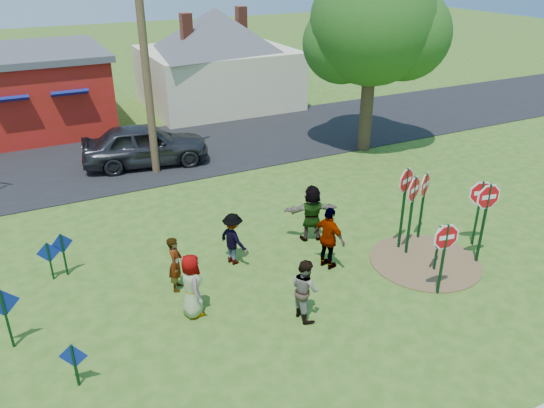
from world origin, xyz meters
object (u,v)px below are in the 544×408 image
at_px(person_a, 192,286).
at_px(stop_sign_c, 487,206).
at_px(stop_sign_d, 424,190).
at_px(utility_pole, 143,41).
at_px(person_b, 176,264).
at_px(leafy_tree, 375,29).
at_px(stop_sign_b, 405,188).
at_px(stop_sign_a, 445,244).
at_px(suv, 146,144).

bearing_deg(person_a, stop_sign_c, -98.28).
relative_size(stop_sign_d, utility_pole, 0.24).
bearing_deg(person_b, utility_pole, 16.35).
height_order(stop_sign_c, leafy_tree, leafy_tree).
relative_size(stop_sign_d, person_a, 1.40).
xyz_separation_m(stop_sign_b, utility_pole, (-4.97, 9.32, 3.22)).
relative_size(stop_sign_a, person_b, 1.41).
height_order(person_a, person_b, person_a).
height_order(person_b, utility_pole, utility_pole).
bearing_deg(stop_sign_b, suv, 96.43).
bearing_deg(stop_sign_a, stop_sign_d, 68.59).
height_order(stop_sign_a, suv, stop_sign_a).
height_order(person_a, suv, suv).
bearing_deg(person_a, stop_sign_b, -86.33).
bearing_deg(utility_pole, person_a, -100.06).
distance_m(suv, leafy_tree, 10.73).
xyz_separation_m(stop_sign_d, person_a, (-7.62, -0.51, -0.83)).
relative_size(stop_sign_c, stop_sign_d, 1.10).
bearing_deg(stop_sign_d, leafy_tree, 35.59).
relative_size(stop_sign_a, utility_pole, 0.22).
height_order(stop_sign_c, suv, stop_sign_c).
distance_m(stop_sign_a, stop_sign_d, 3.01).
distance_m(stop_sign_b, leafy_tree, 9.57).
relative_size(person_b, suv, 0.30).
distance_m(stop_sign_c, utility_pole, 13.19).
bearing_deg(utility_pole, stop_sign_d, -56.98).
bearing_deg(stop_sign_c, person_b, 171.45).
height_order(suv, utility_pole, utility_pole).
distance_m(utility_pole, leafy_tree, 9.50).
distance_m(stop_sign_d, person_a, 7.69).
bearing_deg(stop_sign_a, person_a, 170.77).
relative_size(stop_sign_c, person_b, 1.67).
bearing_deg(stop_sign_a, suv, 119.05).
bearing_deg(person_a, suv, -7.42).
xyz_separation_m(stop_sign_a, stop_sign_b, (0.60, 2.36, 0.49)).
bearing_deg(stop_sign_c, leafy_tree, 82.08).
bearing_deg(person_a, stop_sign_a, -107.61).
xyz_separation_m(stop_sign_a, suv, (-4.48, 12.65, -0.60)).
bearing_deg(stop_sign_c, person_a, 179.57).
xyz_separation_m(person_a, suv, (1.60, 10.59, 0.07)).
bearing_deg(stop_sign_c, suv, 127.93).
bearing_deg(leafy_tree, stop_sign_c, -106.93).
bearing_deg(stop_sign_d, suv, 90.90).
height_order(stop_sign_a, person_b, stop_sign_a).
height_order(suv, leafy_tree, leafy_tree).
relative_size(suv, utility_pole, 0.52).
relative_size(stop_sign_b, person_a, 1.64).
height_order(stop_sign_a, stop_sign_b, stop_sign_b).
relative_size(person_a, utility_pole, 0.17).
bearing_deg(stop_sign_c, stop_sign_a, -152.59).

